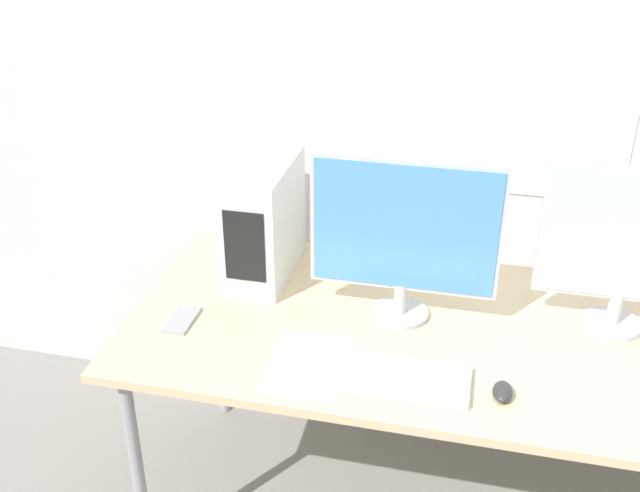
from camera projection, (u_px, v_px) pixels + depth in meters
wall_back at (535, 90)px, 2.41m from camera, size 8.00×0.07×2.70m
desk at (510, 350)px, 2.21m from camera, size 2.29×0.89×0.77m
pc_tower at (263, 219)px, 2.44m from camera, size 0.18×0.40×0.39m
monitor_main at (404, 234)px, 2.16m from camera, size 0.55×0.17×0.51m
monitor_right_near at (629, 245)px, 2.11m from camera, size 0.50×0.17×0.50m
keyboard at (394, 377)px, 2.01m from camera, size 0.41×0.17×0.02m
mouse at (503, 392)px, 1.95m from camera, size 0.05×0.09×0.03m
cell_phone at (182, 320)px, 2.26m from camera, size 0.07×0.15×0.01m
paper_sheet_left at (307, 364)px, 2.08m from camera, size 0.22×0.30×0.00m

